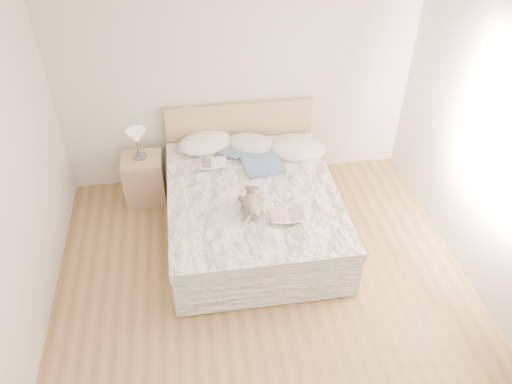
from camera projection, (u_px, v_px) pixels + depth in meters
floor at (271, 316)px, 4.57m from camera, size 4.00×4.50×0.00m
ceiling at (279, 24)px, 2.88m from camera, size 4.00×4.50×0.00m
wall_back at (237, 73)px, 5.46m from camera, size 4.00×0.02×2.70m
window at (504, 147)px, 4.13m from camera, size 0.02×1.30×1.10m
bed at (252, 207)px, 5.30m from camera, size 1.72×2.14×1.00m
nightstand at (144, 179)px, 5.73m from camera, size 0.45×0.40×0.56m
table_lamp at (137, 138)px, 5.42m from camera, size 0.26×0.26×0.35m
pillow_left at (205, 143)px, 5.66m from camera, size 0.73×0.60×0.19m
pillow_middle at (251, 143)px, 5.65m from camera, size 0.66×0.59×0.16m
pillow_right at (298, 149)px, 5.56m from camera, size 0.69×0.54×0.18m
blouse at (260, 159)px, 5.43m from camera, size 0.72×0.75×0.03m
photo_book at (213, 164)px, 5.36m from camera, size 0.32×0.23×0.02m
childrens_book at (288, 215)px, 4.70m from camera, size 0.35×0.24×0.02m
teddy_bear at (250, 208)px, 4.75m from camera, size 0.29×0.36×0.17m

